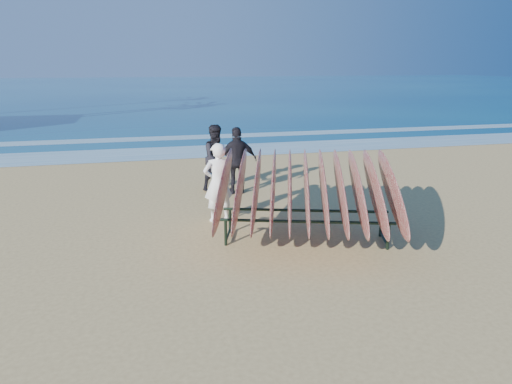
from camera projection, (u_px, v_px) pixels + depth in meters
ground at (267, 256)px, 8.02m from camera, size 120.00×120.00×0.00m
ocean at (160, 88)px, 59.46m from camera, size 160.00×160.00×0.00m
foam_near at (200, 151)px, 17.37m from camera, size 160.00×160.00×0.00m
foam_far at (191, 137)px, 20.65m from camera, size 160.00×160.00×0.00m
surfboard_rack at (307, 189)px, 8.43m from camera, size 3.94×3.87×1.75m
person_white at (218, 183)px, 9.59m from camera, size 0.66×0.47×1.69m
person_dark_a at (217, 158)px, 11.93m from camera, size 1.03×0.93×1.74m
person_dark_b at (238, 161)px, 11.65m from camera, size 1.01×0.43×1.72m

